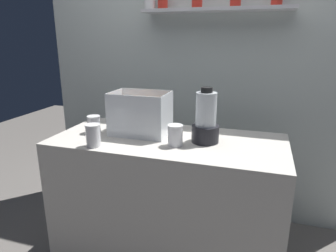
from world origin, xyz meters
TOP-DOWN VIEW (x-y plane):
  - counter at (0.00, 0.00)m, footprint 1.40×0.64m
  - back_wall_unit at (0.00, 0.77)m, footprint 2.60×0.24m
  - carrot_display_bin at (-0.20, 0.05)m, footprint 0.36×0.24m
  - blender_pitcher at (0.22, 0.01)m, footprint 0.16×0.16m
  - juice_cup_mango_far_left at (-0.49, -0.03)m, footprint 0.08×0.08m
  - juice_cup_beet_left at (-0.36, -0.25)m, footprint 0.08×0.08m
  - juice_cup_carrot_middle at (0.08, -0.10)m, footprint 0.09×0.09m

SIDE VIEW (x-z plane):
  - counter at x=0.00m, z-range 0.00..0.90m
  - juice_cup_mango_far_left at x=-0.49m, z-range 0.89..1.00m
  - juice_cup_carrot_middle at x=0.08m, z-range 0.89..1.01m
  - juice_cup_beet_left at x=-0.36m, z-range 0.89..1.02m
  - carrot_display_bin at x=-0.20m, z-range 0.85..1.12m
  - blender_pitcher at x=0.22m, z-range 0.87..1.19m
  - back_wall_unit at x=0.00m, z-range 0.02..2.52m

